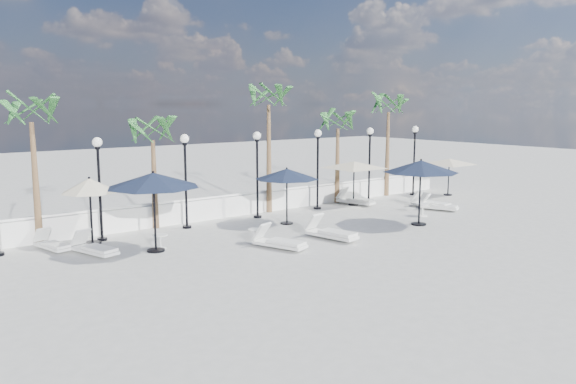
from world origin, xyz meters
TOP-DOWN VIEW (x-y plane):
  - ground at (0.00, 0.00)m, footprint 100.00×100.00m
  - balustrade at (0.00, 7.50)m, footprint 26.00×0.30m
  - lamppost_1 at (-7.00, 6.50)m, footprint 0.36×0.36m
  - lamppost_2 at (-3.50, 6.50)m, footprint 0.36×0.36m
  - lamppost_3 at (0.00, 6.50)m, footprint 0.36×0.36m
  - lamppost_4 at (3.50, 6.50)m, footprint 0.36×0.36m
  - lamppost_5 at (7.00, 6.50)m, footprint 0.36×0.36m
  - lamppost_6 at (10.50, 6.50)m, footprint 0.36×0.36m
  - palm_0 at (-9.00, 7.30)m, footprint 2.60×2.60m
  - palm_1 at (-4.50, 7.30)m, footprint 2.60×2.60m
  - palm_2 at (1.20, 7.30)m, footprint 2.60×2.60m
  - palm_3 at (5.50, 7.30)m, footprint 2.60×2.60m
  - palm_4 at (9.20, 7.30)m, footprint 2.60×2.60m
  - lounger_1 at (-7.90, 4.65)m, footprint 1.15×1.99m
  - lounger_2 at (-8.87, 6.15)m, footprint 0.93×1.77m
  - lounger_3 at (-2.43, 1.54)m, footprint 1.26×2.06m
  - lounger_4 at (-0.07, 1.48)m, footprint 1.09×2.19m
  - lounger_5 at (8.05, 3.31)m, footprint 0.85×2.05m
  - lounger_6 at (5.77, 6.22)m, footprint 1.14×2.08m
  - lounger_7 at (7.89, 2.68)m, footprint 1.22×1.83m
  - side_table_0 at (-5.79, 4.04)m, footprint 0.53×0.53m
  - side_table_1 at (-2.70, 2.66)m, footprint 0.55×0.55m
  - side_table_2 at (6.16, 2.27)m, footprint 0.59×0.59m
  - parasol_navy_left at (-6.06, 3.83)m, footprint 3.18×3.18m
  - parasol_navy_mid at (0.26, 4.67)m, footprint 2.69×2.69m
  - parasol_navy_right at (4.56, 1.15)m, footprint 3.12×3.12m
  - parasol_cream_sq_a at (5.62, 6.20)m, footprint 4.83×4.83m
  - parasol_cream_sq_b at (12.00, 5.27)m, footprint 4.38×4.38m
  - parasol_cream_small at (-7.46, 6.20)m, footprint 2.01×2.01m

SIDE VIEW (x-z plane):
  - ground at x=0.00m, z-range 0.00..0.00m
  - lounger_2 at x=-8.87m, z-range -0.10..0.53m
  - lounger_7 at x=7.89m, z-range -0.11..0.55m
  - lounger_1 at x=-7.90m, z-range -0.12..0.59m
  - lounger_3 at x=-2.43m, z-range -0.12..0.62m
  - lounger_6 at x=5.77m, z-range -0.12..0.62m
  - lounger_5 at x=8.05m, z-range -0.12..0.62m
  - lounger_4 at x=-0.07m, z-range -0.13..0.66m
  - side_table_0 at x=-5.79m, z-range 0.05..0.57m
  - side_table_1 at x=-2.70m, z-range 0.06..0.59m
  - side_table_2 at x=6.16m, z-range 0.06..0.63m
  - balustrade at x=0.00m, z-range -0.04..0.97m
  - parasol_cream_sq_b at x=12.00m, z-range 0.93..3.13m
  - parasol_cream_small at x=-7.46m, z-range 0.88..3.34m
  - parasol_navy_mid at x=0.26m, z-range 0.91..3.33m
  - parasol_cream_sq_a at x=5.62m, z-range 1.01..3.38m
  - parasol_navy_right at x=4.56m, z-range 1.06..3.85m
  - parasol_navy_left at x=-6.06m, z-range 1.07..3.87m
  - lamppost_1 at x=-7.00m, z-range 0.57..4.41m
  - lamppost_2 at x=-3.50m, z-range 0.57..4.41m
  - lamppost_3 at x=0.00m, z-range 0.57..4.41m
  - lamppost_4 at x=3.50m, z-range 0.57..4.41m
  - lamppost_5 at x=7.00m, z-range 0.57..4.41m
  - lamppost_6 at x=10.50m, z-range 0.57..4.41m
  - palm_1 at x=-4.50m, z-range 1.40..6.10m
  - palm_3 at x=5.50m, z-range 1.50..6.40m
  - palm_0 at x=-9.00m, z-range 1.78..7.28m
  - palm_4 at x=9.20m, z-range 1.88..7.58m
  - palm_2 at x=1.20m, z-range 2.07..8.17m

